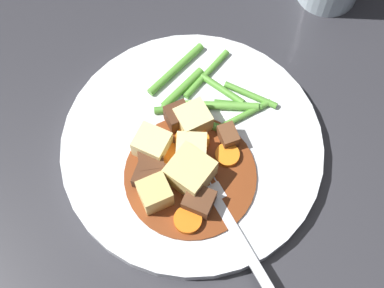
# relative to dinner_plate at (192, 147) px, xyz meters

# --- Properties ---
(ground_plane) EXTENTS (3.00, 3.00, 0.00)m
(ground_plane) POSITION_rel_dinner_plate_xyz_m (0.00, 0.00, -0.01)
(ground_plane) COLOR #2D2D33
(dinner_plate) EXTENTS (0.27, 0.27, 0.02)m
(dinner_plate) POSITION_rel_dinner_plate_xyz_m (0.00, 0.00, 0.00)
(dinner_plate) COLOR white
(dinner_plate) RESTS_ON ground_plane
(stew_sauce) EXTENTS (0.13, 0.13, 0.00)m
(stew_sauce) POSITION_rel_dinner_plate_xyz_m (0.04, -0.00, 0.01)
(stew_sauce) COLOR brown
(stew_sauce) RESTS_ON dinner_plate
(carrot_slice_0) EXTENTS (0.03, 0.03, 0.01)m
(carrot_slice_0) POSITION_rel_dinner_plate_xyz_m (0.01, 0.04, 0.01)
(carrot_slice_0) COLOR orange
(carrot_slice_0) RESTS_ON dinner_plate
(carrot_slice_1) EXTENTS (0.04, 0.04, 0.01)m
(carrot_slice_1) POSITION_rel_dinner_plate_xyz_m (-0.00, -0.00, 0.01)
(carrot_slice_1) COLOR orange
(carrot_slice_1) RESTS_ON dinner_plate
(carrot_slice_2) EXTENTS (0.04, 0.04, 0.01)m
(carrot_slice_2) POSITION_rel_dinner_plate_xyz_m (0.08, -0.00, 0.01)
(carrot_slice_2) COLOR orange
(carrot_slice_2) RESTS_ON dinner_plate
(carrot_slice_3) EXTENTS (0.04, 0.04, 0.01)m
(carrot_slice_3) POSITION_rel_dinner_plate_xyz_m (0.02, -0.02, 0.01)
(carrot_slice_3) COLOR orange
(carrot_slice_3) RESTS_ON dinner_plate
(potato_chunk_0) EXTENTS (0.04, 0.04, 0.03)m
(potato_chunk_0) POSITION_rel_dinner_plate_xyz_m (-0.02, 0.00, 0.02)
(potato_chunk_0) COLOR #EAD68C
(potato_chunk_0) RESTS_ON dinner_plate
(potato_chunk_1) EXTENTS (0.03, 0.03, 0.03)m
(potato_chunk_1) POSITION_rel_dinner_plate_xyz_m (0.01, 0.00, 0.02)
(potato_chunk_1) COLOR #EAD68C
(potato_chunk_1) RESTS_ON dinner_plate
(potato_chunk_2) EXTENTS (0.05, 0.05, 0.03)m
(potato_chunk_2) POSITION_rel_dinner_plate_xyz_m (0.04, -0.00, 0.02)
(potato_chunk_2) COLOR #E5CC7A
(potato_chunk_2) RESTS_ON dinner_plate
(potato_chunk_3) EXTENTS (0.04, 0.04, 0.03)m
(potato_chunk_3) POSITION_rel_dinner_plate_xyz_m (0.06, -0.03, 0.02)
(potato_chunk_3) COLOR #DBBC6B
(potato_chunk_3) RESTS_ON dinner_plate
(potato_chunk_4) EXTENTS (0.04, 0.04, 0.03)m
(potato_chunk_4) POSITION_rel_dinner_plate_xyz_m (0.01, -0.04, 0.02)
(potato_chunk_4) COLOR #EAD68C
(potato_chunk_4) RESTS_ON dinner_plate
(meat_chunk_0) EXTENTS (0.03, 0.03, 0.03)m
(meat_chunk_0) POSITION_rel_dinner_plate_xyz_m (-0.02, -0.02, 0.02)
(meat_chunk_0) COLOR #4C2B19
(meat_chunk_0) RESTS_ON dinner_plate
(meat_chunk_1) EXTENTS (0.03, 0.02, 0.02)m
(meat_chunk_1) POSITION_rel_dinner_plate_xyz_m (-0.01, 0.04, 0.02)
(meat_chunk_1) COLOR brown
(meat_chunk_1) RESTS_ON dinner_plate
(meat_chunk_2) EXTENTS (0.04, 0.04, 0.02)m
(meat_chunk_2) POSITION_rel_dinner_plate_xyz_m (0.04, -0.04, 0.02)
(meat_chunk_2) COLOR #4C2B19
(meat_chunk_2) RESTS_ON dinner_plate
(meat_chunk_3) EXTENTS (0.03, 0.03, 0.02)m
(meat_chunk_3) POSITION_rel_dinner_plate_xyz_m (0.07, 0.01, 0.02)
(meat_chunk_3) COLOR #56331E
(meat_chunk_3) RESTS_ON dinner_plate
(meat_chunk_4) EXTENTS (0.03, 0.03, 0.02)m
(meat_chunk_4) POSITION_rel_dinner_plate_xyz_m (0.03, -0.04, 0.02)
(meat_chunk_4) COLOR #4C2B19
(meat_chunk_4) RESTS_ON dinner_plate
(green_bean_0) EXTENTS (0.05, 0.04, 0.01)m
(green_bean_0) POSITION_rel_dinner_plate_xyz_m (-0.06, -0.01, 0.01)
(green_bean_0) COLOR #599E38
(green_bean_0) RESTS_ON dinner_plate
(green_bean_1) EXTENTS (0.07, 0.06, 0.01)m
(green_bean_1) POSITION_rel_dinner_plate_xyz_m (-0.09, -0.02, 0.01)
(green_bean_1) COLOR #599E38
(green_bean_1) RESTS_ON dinner_plate
(green_bean_2) EXTENTS (0.04, 0.06, 0.01)m
(green_bean_2) POSITION_rel_dinner_plate_xyz_m (-0.04, 0.06, 0.01)
(green_bean_2) COLOR #599E38
(green_bean_2) RESTS_ON dinner_plate
(green_bean_3) EXTENTS (0.01, 0.08, 0.01)m
(green_bean_3) POSITION_rel_dinner_plate_xyz_m (-0.04, 0.03, 0.01)
(green_bean_3) COLOR #66AD42
(green_bean_3) RESTS_ON dinner_plate
(green_bean_4) EXTENTS (0.04, 0.05, 0.01)m
(green_bean_4) POSITION_rel_dinner_plate_xyz_m (-0.06, 0.03, 0.01)
(green_bean_4) COLOR #599E38
(green_bean_4) RESTS_ON dinner_plate
(green_bean_5) EXTENTS (0.02, 0.06, 0.01)m
(green_bean_5) POSITION_rel_dinner_plate_xyz_m (-0.04, -0.01, 0.01)
(green_bean_5) COLOR #4C8E33
(green_bean_5) RESTS_ON dinner_plate
(green_bean_6) EXTENTS (0.01, 0.05, 0.01)m
(green_bean_6) POSITION_rel_dinner_plate_xyz_m (-0.05, 0.05, 0.01)
(green_bean_6) COLOR #4C8E33
(green_bean_6) RESTS_ON dinner_plate
(green_bean_7) EXTENTS (0.03, 0.07, 0.01)m
(green_bean_7) POSITION_rel_dinner_plate_xyz_m (-0.03, 0.00, 0.01)
(green_bean_7) COLOR #599E38
(green_bean_7) RESTS_ON dinner_plate
(green_bean_8) EXTENTS (0.03, 0.06, 0.01)m
(green_bean_8) POSITION_rel_dinner_plate_xyz_m (-0.06, 0.06, 0.01)
(green_bean_8) COLOR #599E38
(green_bean_8) RESTS_ON dinner_plate
(green_bean_9) EXTENTS (0.06, 0.05, 0.01)m
(green_bean_9) POSITION_rel_dinner_plate_xyz_m (-0.08, 0.01, 0.01)
(green_bean_9) COLOR #599E38
(green_bean_9) RESTS_ON dinner_plate
(fork) EXTENTS (0.16, 0.10, 0.00)m
(fork) POSITION_rel_dinner_plate_xyz_m (0.08, 0.04, 0.01)
(fork) COLOR silver
(fork) RESTS_ON dinner_plate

